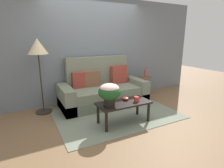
{
  "coord_description": "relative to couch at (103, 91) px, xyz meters",
  "views": [
    {
      "loc": [
        -1.75,
        -3.09,
        1.62
      ],
      "look_at": [
        -0.05,
        0.22,
        0.66
      ],
      "focal_mm": 28.71,
      "sensor_mm": 36.0,
      "label": 1
    }
  ],
  "objects": [
    {
      "name": "ground_plane",
      "position": [
        -0.01,
        -0.84,
        -0.34
      ],
      "size": [
        14.0,
        14.0,
        0.0
      ],
      "primitive_type": "plane",
      "color": "brown"
    },
    {
      "name": "potted_plant",
      "position": [
        -0.39,
        -1.17,
        0.34
      ],
      "size": [
        0.41,
        0.41,
        0.4
      ],
      "color": "black",
      "rests_on": "coffee_table"
    },
    {
      "name": "coffee_table",
      "position": [
        -0.09,
        -1.16,
        0.03
      ],
      "size": [
        1.03,
        0.48,
        0.43
      ],
      "color": "black",
      "rests_on": "ground"
    },
    {
      "name": "coffee_mug",
      "position": [
        0.15,
        -1.25,
        0.14
      ],
      "size": [
        0.14,
        0.09,
        0.1
      ],
      "color": "red",
      "rests_on": "coffee_table"
    },
    {
      "name": "floor_lamp",
      "position": [
        -1.41,
        0.09,
        1.01
      ],
      "size": [
        0.41,
        0.41,
        1.61
      ],
      "color": "#2D2823",
      "rests_on": "ground"
    },
    {
      "name": "side_table",
      "position": [
        1.4,
        0.13,
        0.02
      ],
      "size": [
        0.38,
        0.38,
        0.52
      ],
      "color": "brown",
      "rests_on": "ground"
    },
    {
      "name": "area_rug",
      "position": [
        -0.01,
        -0.72,
        -0.33
      ],
      "size": [
        2.56,
        1.81,
        0.01
      ],
      "primitive_type": "cube",
      "color": "gray",
      "rests_on": "ground"
    },
    {
      "name": "snack_bowl",
      "position": [
        0.01,
        -1.08,
        0.12
      ],
      "size": [
        0.12,
        0.12,
        0.06
      ],
      "color": "#B2382D",
      "rests_on": "coffee_table"
    },
    {
      "name": "couch",
      "position": [
        0.0,
        0.0,
        0.0
      ],
      "size": [
        2.12,
        0.93,
        1.16
      ],
      "color": "#626B59",
      "rests_on": "ground"
    },
    {
      "name": "table_vase",
      "position": [
        1.42,
        0.12,
        0.3
      ],
      "size": [
        0.1,
        0.1,
        0.28
      ],
      "color": "#934C42",
      "rests_on": "side_table"
    },
    {
      "name": "wall_back",
      "position": [
        -0.01,
        0.48,
        0.97
      ],
      "size": [
        6.4,
        0.12,
        2.62
      ],
      "primitive_type": "cube",
      "color": "slate",
      "rests_on": "ground"
    }
  ]
}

